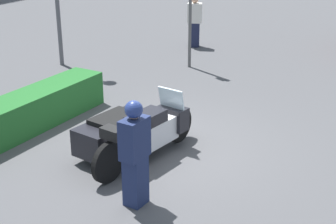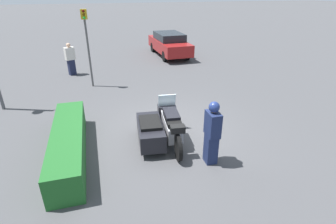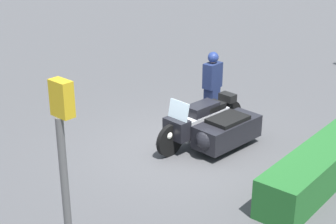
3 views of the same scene
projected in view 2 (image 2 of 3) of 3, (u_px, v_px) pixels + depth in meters
The scene contains 7 objects.
ground_plane at pixel (165, 131), 8.40m from camera, with size 160.00×160.00×0.00m, color #424244.
police_motorcycle at pixel (159, 126), 7.69m from camera, with size 2.74×1.46×1.18m.
officer_rider at pixel (212, 132), 6.55m from camera, with size 0.47×0.30×1.71m.
hedge_bush_curbside at pixel (69, 143), 7.04m from camera, with size 3.99×0.80×0.76m, color #1E5623.
traffic_light_near at pixel (87, 38), 11.29m from camera, with size 0.23×0.27×3.37m.
parked_car_background at pixel (169, 44), 17.46m from camera, with size 4.71×1.83×1.49m.
pedestrian_bystander at pixel (70, 59), 13.53m from camera, with size 0.45×0.54×1.65m.
Camera 2 is at (-7.06, 1.95, 4.16)m, focal length 28.00 mm.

